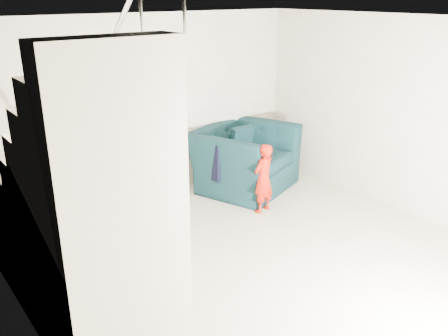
{
  "coord_description": "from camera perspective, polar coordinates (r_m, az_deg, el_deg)",
  "views": [
    {
      "loc": [
        -3.32,
        -3.28,
        2.96
      ],
      "look_at": [
        0.15,
        1.2,
        0.85
      ],
      "focal_mm": 38.0,
      "sensor_mm": 36.0,
      "label": 1
    }
  ],
  "objects": [
    {
      "name": "floor",
      "position": [
        5.53,
        6.54,
        -12.12
      ],
      "size": [
        5.5,
        5.5,
        0.0
      ],
      "primitive_type": "plane",
      "color": "tan",
      "rests_on": "ground"
    },
    {
      "name": "left_wall",
      "position": [
        3.75,
        -21.47,
        -6.59
      ],
      "size": [
        0.0,
        5.5,
        5.5
      ],
      "primitive_type": "plane",
      "rotation": [
        1.57,
        0.0,
        1.57
      ],
      "color": "#A49B85",
      "rests_on": "floor"
    },
    {
      "name": "back_wall",
      "position": [
        7.07,
        -8.75,
        7.03
      ],
      "size": [
        5.0,
        0.0,
        5.0
      ],
      "primitive_type": "plane",
      "rotation": [
        1.57,
        0.0,
        0.0
      ],
      "color": "#A49B85",
      "rests_on": "floor"
    },
    {
      "name": "staircase",
      "position": [
        4.53,
        -16.86,
        -6.95
      ],
      "size": [
        1.02,
        3.03,
        3.62
      ],
      "color": "#ADA089",
      "rests_on": "floor"
    },
    {
      "name": "throw",
      "position": [
        7.06,
        -1.85,
        1.02
      ],
      "size": [
        0.05,
        0.51,
        0.58
      ],
      "primitive_type": "cube",
      "color": "black",
      "rests_on": "armchair"
    },
    {
      "name": "side_table",
      "position": [
        8.26,
        7.34,
        1.16
      ],
      "size": [
        0.38,
        0.38,
        0.38
      ],
      "color": "white",
      "rests_on": "floor"
    },
    {
      "name": "ceiling",
      "position": [
        4.67,
        7.92,
        17.05
      ],
      "size": [
        5.5,
        5.5,
        0.0
      ],
      "primitive_type": "plane",
      "rotation": [
        3.14,
        0.0,
        0.0
      ],
      "color": "silver",
      "rests_on": "back_wall"
    },
    {
      "name": "toddler",
      "position": [
        6.67,
        4.74,
        -1.26
      ],
      "size": [
        0.41,
        0.31,
        1.01
      ],
      "primitive_type": "imported",
      "rotation": [
        0.0,
        0.0,
        3.36
      ],
      "color": "#931804",
      "rests_on": "floor"
    },
    {
      "name": "cushion",
      "position": [
        7.69,
        2.15,
        3.6
      ],
      "size": [
        0.41,
        0.19,
        0.4
      ],
      "primitive_type": "cube",
      "rotation": [
        0.21,
        0.0,
        0.0
      ],
      "color": "black",
      "rests_on": "armchair"
    },
    {
      "name": "armchair",
      "position": [
        7.51,
        2.42,
        1.19
      ],
      "size": [
        1.85,
        1.74,
        0.98
      ],
      "primitive_type": "imported",
      "rotation": [
        0.0,
        0.0,
        0.34
      ],
      "color": "black",
      "rests_on": "floor"
    },
    {
      "name": "right_wall",
      "position": [
        6.87,
        22.28,
        5.34
      ],
      "size": [
        0.0,
        5.5,
        5.5
      ],
      "primitive_type": "plane",
      "rotation": [
        1.57,
        0.0,
        -1.57
      ],
      "color": "#A49B85",
      "rests_on": "floor"
    },
    {
      "name": "phone",
      "position": [
        6.55,
        5.69,
        1.78
      ],
      "size": [
        0.04,
        0.05,
        0.1
      ],
      "primitive_type": "cube",
      "rotation": [
        0.0,
        0.0,
        -0.39
      ],
      "color": "black",
      "rests_on": "toddler"
    }
  ]
}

